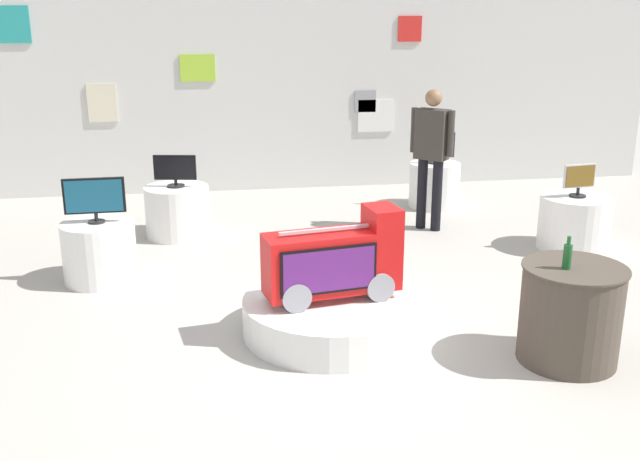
{
  "coord_description": "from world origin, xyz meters",
  "views": [
    {
      "loc": [
        -1.05,
        -5.23,
        2.61
      ],
      "look_at": [
        -0.13,
        0.58,
        0.8
      ],
      "focal_mm": 40.79,
      "sensor_mm": 36.0,
      "label": 1
    }
  ],
  "objects_px": {
    "tv_on_center_rear": "(579,179)",
    "bottle_on_side_table": "(567,256)",
    "display_pedestal_center_rear": "(575,223)",
    "side_table_round": "(570,313)",
    "display_pedestal_right_rear": "(100,252)",
    "display_pedestal_left_rear": "(434,185)",
    "display_pedestal_far_right": "(178,211)",
    "novelty_firetruck_tv": "(335,264)",
    "tv_on_left_rear": "(436,147)",
    "tv_on_right_rear": "(94,197)",
    "main_display_pedestal": "(332,315)",
    "tv_on_far_right": "(175,170)",
    "shopper_browsing_near_truck": "(431,149)"
  },
  "relations": [
    {
      "from": "tv_on_left_rear",
      "to": "display_pedestal_far_right",
      "type": "height_order",
      "value": "tv_on_left_rear"
    },
    {
      "from": "tv_on_right_rear",
      "to": "tv_on_far_right",
      "type": "relative_size",
      "value": 1.18
    },
    {
      "from": "tv_on_left_rear",
      "to": "display_pedestal_right_rear",
      "type": "relative_size",
      "value": 0.68
    },
    {
      "from": "main_display_pedestal",
      "to": "bottle_on_side_table",
      "type": "height_order",
      "value": "bottle_on_side_table"
    },
    {
      "from": "display_pedestal_center_rear",
      "to": "display_pedestal_far_right",
      "type": "distance_m",
      "value": 4.57
    },
    {
      "from": "tv_on_right_rear",
      "to": "main_display_pedestal",
      "type": "bearing_deg",
      "value": -36.92
    },
    {
      "from": "display_pedestal_right_rear",
      "to": "tv_on_right_rear",
      "type": "height_order",
      "value": "tv_on_right_rear"
    },
    {
      "from": "display_pedestal_right_rear",
      "to": "tv_on_left_rear",
      "type": "bearing_deg",
      "value": 28.24
    },
    {
      "from": "main_display_pedestal",
      "to": "novelty_firetruck_tv",
      "type": "xyz_separation_m",
      "value": [
        0.02,
        -0.0,
        0.46
      ]
    },
    {
      "from": "tv_on_center_rear",
      "to": "shopper_browsing_near_truck",
      "type": "relative_size",
      "value": 0.23
    },
    {
      "from": "display_pedestal_left_rear",
      "to": "side_table_round",
      "type": "height_order",
      "value": "side_table_round"
    },
    {
      "from": "display_pedestal_left_rear",
      "to": "display_pedestal_right_rear",
      "type": "distance_m",
      "value": 4.69
    },
    {
      "from": "novelty_firetruck_tv",
      "to": "bottle_on_side_table",
      "type": "relative_size",
      "value": 4.63
    },
    {
      "from": "novelty_firetruck_tv",
      "to": "display_pedestal_right_rear",
      "type": "distance_m",
      "value": 2.62
    },
    {
      "from": "display_pedestal_left_rear",
      "to": "display_pedestal_right_rear",
      "type": "height_order",
      "value": "same"
    },
    {
      "from": "novelty_firetruck_tv",
      "to": "display_pedestal_center_rear",
      "type": "bearing_deg",
      "value": 30.28
    },
    {
      "from": "display_pedestal_left_rear",
      "to": "tv_on_right_rear",
      "type": "height_order",
      "value": "tv_on_right_rear"
    },
    {
      "from": "display_pedestal_far_right",
      "to": "side_table_round",
      "type": "bearing_deg",
      "value": -50.67
    },
    {
      "from": "tv_on_center_rear",
      "to": "display_pedestal_right_rear",
      "type": "distance_m",
      "value": 5.16
    },
    {
      "from": "tv_on_center_rear",
      "to": "display_pedestal_far_right",
      "type": "relative_size",
      "value": 0.51
    },
    {
      "from": "main_display_pedestal",
      "to": "tv_on_left_rear",
      "type": "distance_m",
      "value": 4.35
    },
    {
      "from": "novelty_firetruck_tv",
      "to": "display_pedestal_left_rear",
      "type": "bearing_deg",
      "value": 61.56
    },
    {
      "from": "tv_on_center_rear",
      "to": "bottle_on_side_table",
      "type": "height_order",
      "value": "bottle_on_side_table"
    },
    {
      "from": "tv_on_center_rear",
      "to": "side_table_round",
      "type": "distance_m",
      "value": 2.92
    },
    {
      "from": "display_pedestal_center_rear",
      "to": "side_table_round",
      "type": "relative_size",
      "value": 1.02
    },
    {
      "from": "tv_on_center_rear",
      "to": "tv_on_far_right",
      "type": "height_order",
      "value": "tv_on_far_right"
    },
    {
      "from": "tv_on_left_rear",
      "to": "tv_on_center_rear",
      "type": "xyz_separation_m",
      "value": [
        1.0,
        -2.0,
        -0.02
      ]
    },
    {
      "from": "tv_on_far_right",
      "to": "side_table_round",
      "type": "relative_size",
      "value": 0.63
    },
    {
      "from": "display_pedestal_center_rear",
      "to": "shopper_browsing_near_truck",
      "type": "bearing_deg",
      "value": 144.94
    },
    {
      "from": "novelty_firetruck_tv",
      "to": "tv_on_left_rear",
      "type": "bearing_deg",
      "value": 61.52
    },
    {
      "from": "novelty_firetruck_tv",
      "to": "display_pedestal_right_rear",
      "type": "bearing_deg",
      "value": 143.24
    },
    {
      "from": "display_pedestal_left_rear",
      "to": "display_pedestal_far_right",
      "type": "xyz_separation_m",
      "value": [
        -3.41,
        -0.83,
        0.0
      ]
    },
    {
      "from": "tv_on_left_rear",
      "to": "tv_on_center_rear",
      "type": "relative_size",
      "value": 1.24
    },
    {
      "from": "display_pedestal_right_rear",
      "to": "tv_on_right_rear",
      "type": "xyz_separation_m",
      "value": [
        -0.0,
        -0.0,
        0.56
      ]
    },
    {
      "from": "side_table_round",
      "to": "bottle_on_side_table",
      "type": "distance_m",
      "value": 0.48
    },
    {
      "from": "display_pedestal_center_rear",
      "to": "tv_on_right_rear",
      "type": "relative_size",
      "value": 1.36
    },
    {
      "from": "display_pedestal_center_rear",
      "to": "tv_on_right_rear",
      "type": "bearing_deg",
      "value": -177.46
    },
    {
      "from": "tv_on_center_rear",
      "to": "tv_on_right_rear",
      "type": "relative_size",
      "value": 0.67
    },
    {
      "from": "tv_on_right_rear",
      "to": "tv_on_left_rear",
      "type": "bearing_deg",
      "value": 28.28
    },
    {
      "from": "novelty_firetruck_tv",
      "to": "display_pedestal_center_rear",
      "type": "xyz_separation_m",
      "value": [
        3.05,
        1.78,
        -0.31
      ]
    },
    {
      "from": "tv_on_far_right",
      "to": "tv_on_right_rear",
      "type": "bearing_deg",
      "value": -117.17
    },
    {
      "from": "side_table_round",
      "to": "display_pedestal_right_rear",
      "type": "bearing_deg",
      "value": 148.31
    },
    {
      "from": "side_table_round",
      "to": "bottle_on_side_table",
      "type": "height_order",
      "value": "bottle_on_side_table"
    },
    {
      "from": "display_pedestal_right_rear",
      "to": "tv_on_far_right",
      "type": "relative_size",
      "value": 1.45
    },
    {
      "from": "novelty_firetruck_tv",
      "to": "display_pedestal_far_right",
      "type": "xyz_separation_m",
      "value": [
        -1.37,
        2.95,
        -0.31
      ]
    },
    {
      "from": "tv_on_right_rear",
      "to": "tv_on_far_right",
      "type": "bearing_deg",
      "value": 62.83
    },
    {
      "from": "main_display_pedestal",
      "to": "side_table_round",
      "type": "height_order",
      "value": "side_table_round"
    },
    {
      "from": "novelty_firetruck_tv",
      "to": "display_pedestal_center_rear",
      "type": "height_order",
      "value": "novelty_firetruck_tv"
    },
    {
      "from": "side_table_round",
      "to": "main_display_pedestal",
      "type": "bearing_deg",
      "value": 155.66
    },
    {
      "from": "display_pedestal_left_rear",
      "to": "display_pedestal_center_rear",
      "type": "relative_size",
      "value": 0.86
    }
  ]
}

